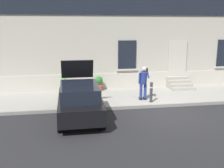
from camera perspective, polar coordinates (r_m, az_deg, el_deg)
ground_plane at (r=12.21m, az=11.86°, el=-6.27°), size 80.00×80.00×0.00m
sidewalk at (r=14.71m, az=7.95°, el=-2.61°), size 24.00×3.60×0.15m
curb_edge at (r=13.02m, az=10.38°, el=-4.67°), size 24.00×0.12×0.15m
building_facade at (r=16.61m, az=5.75°, el=11.89°), size 24.00×1.52×7.50m
entrance_stoop at (r=16.66m, az=14.36°, el=-0.00°), size 1.41×1.28×0.64m
hatchback_car_black at (r=11.19m, az=-7.09°, el=-3.53°), size 1.81×4.07×2.34m
bollard_near_person at (r=13.12m, az=8.52°, el=-1.58°), size 0.15×0.15×1.04m
bollard_far_left at (r=12.50m, az=-10.19°, el=-2.34°), size 0.15×0.15×1.04m
person_on_phone at (r=13.40m, az=6.85°, el=0.68°), size 0.51×0.49×1.75m
planter_olive at (r=15.14m, az=-10.33°, el=-0.20°), size 0.44×0.44×0.86m
planter_terracotta at (r=15.40m, az=-2.84°, el=0.20°), size 0.44×0.44×0.86m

